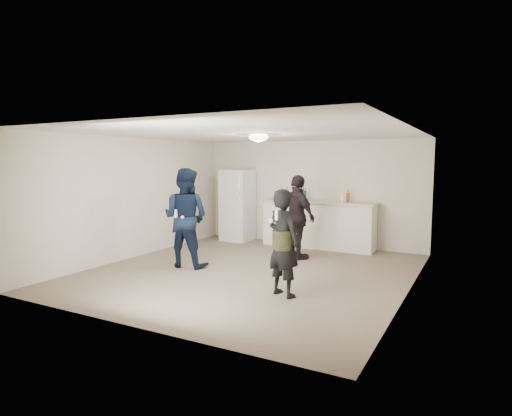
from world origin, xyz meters
The scene contains 21 objects.
floor centered at (0.00, 0.00, 0.00)m, with size 6.00×6.00×0.00m, color #6B5B4C.
ceiling centered at (0.00, 0.00, 2.50)m, with size 6.00×6.00×0.00m, color silver.
wall_back centered at (0.00, 3.00, 1.25)m, with size 6.00×6.00×0.00m, color beige.
wall_front centered at (0.00, -3.00, 1.25)m, with size 6.00×6.00×0.00m, color beige.
wall_left centered at (-2.75, 0.00, 1.25)m, with size 6.00×6.00×0.00m, color beige.
wall_right centered at (2.75, 0.00, 1.25)m, with size 6.00×6.00×0.00m, color beige.
counter centered at (0.33, 2.67, 0.53)m, with size 2.60×0.56×1.05m, color silver.
counter_top centered at (0.33, 2.67, 1.07)m, with size 2.68×0.64×0.04m, color beige.
fridge centered at (-1.82, 2.60, 0.90)m, with size 0.70×0.70×1.80m, color white.
fridge_handle centered at (-1.54, 2.23, 1.30)m, with size 0.02×0.02×0.60m, color silver.
ceiling_dome centered at (0.00, 0.30, 2.45)m, with size 0.36×0.36×0.16m, color white.
shaker centered at (-0.66, 2.73, 1.18)m, with size 0.08×0.08×0.17m, color #BBBBC0.
man centered at (-1.29, -0.24, 0.94)m, with size 0.91×0.71×1.88m, color #0F1F40.
woman centered at (1.12, -1.02, 0.80)m, with size 0.59×0.39×1.61m, color black.
camo_shorts centered at (1.12, -1.02, 0.85)m, with size 0.34×0.34×0.28m, color #363C1B.
spectator centered at (0.36, 1.34, 0.87)m, with size 1.02×0.42×1.74m, color black.
remote_man centered at (-1.29, -0.52, 1.05)m, with size 0.04×0.04×0.15m, color white.
nunchuk_man centered at (-1.17, -0.49, 0.98)m, with size 0.07×0.07×0.07m, color silver.
remote_woman centered at (1.12, -1.27, 1.25)m, with size 0.04×0.04×0.15m, color white.
nunchuk_woman centered at (1.02, -1.24, 1.15)m, with size 0.07×0.07×0.07m, color silver.
bottle_cluster centered at (0.24, 2.67, 1.20)m, with size 1.53×0.28×0.27m.
Camera 1 is at (3.70, -6.72, 2.00)m, focal length 30.00 mm.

